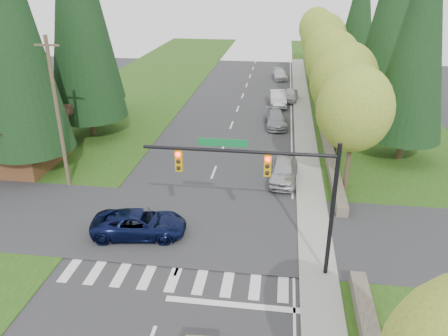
% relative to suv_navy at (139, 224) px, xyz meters
% --- Properties ---
extents(ground, '(120.00, 120.00, 0.00)m').
position_rel_suv_navy_xyz_m(ground, '(2.75, -6.68, -0.72)').
color(ground, '#28282B').
rests_on(ground, ground).
extents(grass_east, '(14.00, 110.00, 0.06)m').
position_rel_suv_navy_xyz_m(grass_east, '(15.75, 13.32, -0.69)').
color(grass_east, '#1A4512').
rests_on(grass_east, ground).
extents(grass_west, '(14.00, 110.00, 0.06)m').
position_rel_suv_navy_xyz_m(grass_west, '(-10.25, 13.32, -0.69)').
color(grass_west, '#1A4512').
rests_on(grass_west, ground).
extents(cross_street, '(120.00, 8.00, 0.10)m').
position_rel_suv_navy_xyz_m(cross_street, '(2.75, 1.32, -0.72)').
color(cross_street, '#28282B').
rests_on(cross_street, ground).
extents(sidewalk_east, '(1.80, 80.00, 0.13)m').
position_rel_suv_navy_xyz_m(sidewalk_east, '(9.65, 15.32, -0.65)').
color(sidewalk_east, gray).
rests_on(sidewalk_east, ground).
extents(curb_east, '(0.20, 80.00, 0.13)m').
position_rel_suv_navy_xyz_m(curb_east, '(8.80, 15.32, -0.65)').
color(curb_east, gray).
rests_on(curb_east, ground).
extents(stone_wall_north, '(0.70, 40.00, 0.70)m').
position_rel_suv_navy_xyz_m(stone_wall_north, '(11.35, 23.32, -0.37)').
color(stone_wall_north, '#4C4438').
rests_on(stone_wall_north, ground).
extents(traffic_signal, '(8.70, 0.37, 6.80)m').
position_rel_suv_navy_xyz_m(traffic_signal, '(7.12, -2.18, 4.27)').
color(traffic_signal, black).
rests_on(traffic_signal, ground).
extents(brown_building, '(8.40, 8.40, 5.40)m').
position_rel_suv_navy_xyz_m(brown_building, '(-12.25, 8.32, 2.42)').
color(brown_building, '#4C2D19').
rests_on(brown_building, ground).
extents(utility_pole, '(1.60, 0.24, 10.00)m').
position_rel_suv_navy_xyz_m(utility_pole, '(-6.75, 5.32, 4.43)').
color(utility_pole, '#473828').
rests_on(utility_pole, ground).
extents(decid_tree_0, '(4.80, 4.80, 8.37)m').
position_rel_suv_navy_xyz_m(decid_tree_0, '(11.95, 7.32, 4.88)').
color(decid_tree_0, '#38281C').
rests_on(decid_tree_0, ground).
extents(decid_tree_1, '(5.20, 5.20, 8.80)m').
position_rel_suv_navy_xyz_m(decid_tree_1, '(12.05, 14.32, 5.08)').
color(decid_tree_1, '#38281C').
rests_on(decid_tree_1, ground).
extents(decid_tree_2, '(5.00, 5.00, 8.82)m').
position_rel_suv_navy_xyz_m(decid_tree_2, '(11.85, 21.32, 5.21)').
color(decid_tree_2, '#38281C').
rests_on(decid_tree_2, ground).
extents(decid_tree_3, '(5.00, 5.00, 8.55)m').
position_rel_suv_navy_xyz_m(decid_tree_3, '(11.95, 28.32, 4.95)').
color(decid_tree_3, '#38281C').
rests_on(decid_tree_3, ground).
extents(decid_tree_4, '(5.40, 5.40, 9.18)m').
position_rel_suv_navy_xyz_m(decid_tree_4, '(12.05, 35.32, 5.35)').
color(decid_tree_4, '#38281C').
rests_on(decid_tree_4, ground).
extents(decid_tree_5, '(4.80, 4.80, 8.30)m').
position_rel_suv_navy_xyz_m(decid_tree_5, '(11.85, 42.32, 4.82)').
color(decid_tree_5, '#38281C').
rests_on(decid_tree_5, ground).
extents(decid_tree_6, '(5.20, 5.20, 8.86)m').
position_rel_suv_navy_xyz_m(decid_tree_6, '(11.95, 49.32, 5.15)').
color(decid_tree_6, '#38281C').
rests_on(decid_tree_6, ground).
extents(conifer_w_a, '(6.12, 6.12, 19.80)m').
position_rel_suv_navy_xyz_m(conifer_w_a, '(-10.25, 7.32, 10.08)').
color(conifer_w_a, '#38281C').
rests_on(conifer_w_a, ground).
extents(conifer_w_b, '(5.44, 5.44, 17.80)m').
position_rel_suv_navy_xyz_m(conifer_w_b, '(-13.25, 11.32, 9.07)').
color(conifer_w_b, '#38281C').
rests_on(conifer_w_b, ground).
extents(conifer_w_c, '(6.46, 6.46, 20.80)m').
position_rel_suv_navy_xyz_m(conifer_w_c, '(-9.25, 15.32, 10.58)').
color(conifer_w_c, '#38281C').
rests_on(conifer_w_c, ground).
extents(conifer_w_e, '(5.78, 5.78, 18.80)m').
position_rel_suv_navy_xyz_m(conifer_w_e, '(-11.25, 21.32, 9.58)').
color(conifer_w_e, '#38281C').
rests_on(conifer_w_e, ground).
extents(conifer_e_a, '(5.44, 5.44, 17.80)m').
position_rel_suv_navy_xyz_m(conifer_e_a, '(16.75, 13.32, 9.07)').
color(conifer_e_a, '#38281C').
rests_on(conifer_e_a, ground).
extents(conifer_e_b, '(6.12, 6.12, 19.80)m').
position_rel_suv_navy_xyz_m(conifer_e_b, '(17.75, 27.32, 10.08)').
color(conifer_e_b, '#38281C').
rests_on(conifer_e_b, ground).
extents(conifer_e_c, '(5.10, 5.10, 16.80)m').
position_rel_suv_navy_xyz_m(conifer_e_c, '(16.75, 41.32, 8.57)').
color(conifer_e_c, '#38281C').
rests_on(conifer_e_c, ground).
extents(suv_navy, '(5.43, 3.06, 1.43)m').
position_rel_suv_navy_xyz_m(suv_navy, '(0.00, 0.00, 0.00)').
color(suv_navy, black).
rests_on(suv_navy, ground).
extents(parked_car_a, '(2.12, 4.64, 1.54)m').
position_rel_suv_navy_xyz_m(parked_car_a, '(7.82, 8.04, 0.06)').
color(parked_car_a, '#B2B2B7').
rests_on(parked_car_a, ground).
extents(parked_car_b, '(2.32, 4.81, 1.35)m').
position_rel_suv_navy_xyz_m(parked_car_b, '(6.95, 20.07, -0.04)').
color(parked_car_b, gray).
rests_on(parked_car_b, ground).
extents(parked_car_c, '(2.09, 4.91, 1.58)m').
position_rel_suv_navy_xyz_m(parked_car_c, '(6.95, 27.34, 0.07)').
color(parked_car_c, '#BCBCC2').
rests_on(parked_car_c, ground).
extents(parked_car_d, '(2.04, 4.06, 1.33)m').
position_rel_suv_navy_xyz_m(parked_car_d, '(8.35, 29.37, -0.05)').
color(parked_car_d, silver).
rests_on(parked_car_d, ground).
extents(parked_car_e, '(2.24, 4.53, 1.26)m').
position_rel_suv_navy_xyz_m(parked_car_e, '(6.95, 40.58, -0.08)').
color(parked_car_e, silver).
rests_on(parked_car_e, ground).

